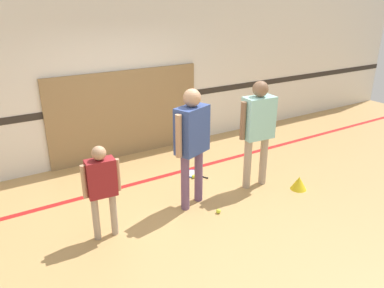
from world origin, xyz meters
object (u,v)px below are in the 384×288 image
(person_student_left, at_px, (102,183))
(person_student_right, at_px, (258,123))
(person_instructor, at_px, (192,136))
(racket_spare_on_floor, at_px, (192,174))
(tennis_ball_near_instructor, at_px, (218,211))
(tennis_ball_by_spare_racket, at_px, (194,176))
(training_cone, at_px, (299,183))

(person_student_left, xyz_separation_m, person_student_right, (2.54, 0.07, 0.29))
(person_student_right, bearing_deg, person_instructor, 3.50)
(person_instructor, bearing_deg, racket_spare_on_floor, 37.23)
(person_instructor, distance_m, tennis_ball_near_instructor, 1.14)
(racket_spare_on_floor, height_order, tennis_ball_by_spare_racket, tennis_ball_by_spare_racket)
(tennis_ball_near_instructor, bearing_deg, tennis_ball_by_spare_racket, 75.47)
(person_student_left, height_order, person_student_right, person_student_right)
(person_student_right, relative_size, tennis_ball_by_spare_racket, 26.10)
(person_student_left, xyz_separation_m, tennis_ball_by_spare_racket, (1.83, 0.81, -0.74))
(tennis_ball_near_instructor, height_order, tennis_ball_by_spare_racket, same)
(person_instructor, bearing_deg, person_student_left, 163.86)
(tennis_ball_by_spare_racket, relative_size, training_cone, 0.26)
(tennis_ball_by_spare_racket, bearing_deg, person_instructor, -123.83)
(tennis_ball_near_instructor, height_order, training_cone, training_cone)
(person_student_left, bearing_deg, tennis_ball_by_spare_racket, 28.47)
(person_student_left, bearing_deg, tennis_ball_near_instructor, -6.97)
(person_instructor, bearing_deg, tennis_ball_by_spare_racket, 35.87)
(person_instructor, xyz_separation_m, training_cone, (1.69, -0.51, -0.97))
(tennis_ball_near_instructor, xyz_separation_m, tennis_ball_by_spare_racket, (0.29, 1.13, 0.00))
(person_student_left, height_order, tennis_ball_by_spare_racket, person_student_left)
(person_student_right, bearing_deg, person_student_left, 6.36)
(person_student_left, relative_size, training_cone, 4.83)
(racket_spare_on_floor, bearing_deg, person_instructor, -56.50)
(person_student_right, height_order, tennis_ball_near_instructor, person_student_right)
(training_cone, bearing_deg, person_instructor, 163.19)
(person_instructor, xyz_separation_m, person_student_right, (1.18, -0.02, -0.01))
(training_cone, bearing_deg, person_student_left, 172.30)
(person_instructor, height_order, person_student_right, person_instructor)
(person_student_right, relative_size, training_cone, 6.68)
(person_instructor, height_order, training_cone, person_instructor)
(person_student_left, distance_m, tennis_ball_near_instructor, 1.74)
(tennis_ball_by_spare_racket, bearing_deg, tennis_ball_near_instructor, -104.53)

